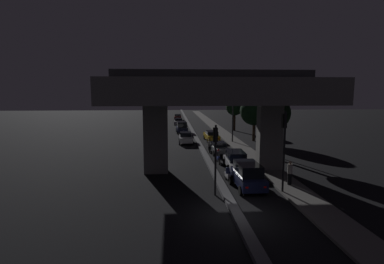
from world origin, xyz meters
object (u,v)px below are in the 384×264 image
Objects in this scene: car_white_second at (236,160)px; motorcycle_blue_filtering_mid at (218,157)px; street_lamp at (231,106)px; car_grey_third at (219,147)px; motorcycle_white_filtering_near at (228,174)px; motorcycle_black_filtering_far at (209,146)px; car_white_lead_oncoming at (186,138)px; traffic_light_left_of_median at (215,147)px; car_dark_blue_lead at (248,175)px; car_dark_red_fourth_oncoming at (178,117)px; pedestrian_on_sidewalk at (290,173)px; car_taxi_yellow_fourth at (212,136)px; car_dark_blue_second_oncoming at (182,127)px; car_white_third_oncoming at (179,121)px; traffic_light_right_of_median at (284,138)px.

motorcycle_blue_filtering_mid is (-1.21, 2.54, -0.27)m from car_white_second.
street_lamp reaches higher than car_grey_third.
motorcycle_white_filtering_near is 1.12× the size of motorcycle_black_filtering_far.
traffic_light_left_of_median is at bearing 3.92° from car_white_lead_oncoming.
motorcycle_white_filtering_near is (2.44, -17.95, -0.17)m from car_white_lead_oncoming.
car_dark_blue_lead is at bearing 11.42° from car_white_lead_oncoming.
traffic_light_left_of_median is 0.99× the size of car_dark_red_fourth_oncoming.
traffic_light_left_of_median is at bearing 158.66° from car_white_second.
pedestrian_on_sidewalk is at bearing -88.12° from street_lamp.
street_lamp is 5.25m from car_taxi_yellow_fourth.
car_dark_blue_second_oncoming is (-3.99, 8.55, 0.29)m from car_taxi_yellow_fourth.
car_dark_blue_second_oncoming reaches higher than car_white_third_oncoming.
motorcycle_blue_filtering_mid is (3.04, -45.54, -0.15)m from car_dark_red_fourth_oncoming.
car_dark_blue_lead reaches higher than car_taxi_yellow_fourth.
car_white_second is at bearing 6.83° from car_dark_blue_second_oncoming.
car_dark_red_fourth_oncoming is (-3.81, 40.89, 0.07)m from car_grey_third.
street_lamp is 8.70m from car_grey_third.
motorcycle_blue_filtering_mid is at bearing 5.04° from car_dark_red_fourth_oncoming.
motorcycle_blue_filtering_mid is at bearing 4.83° from car_dark_blue_second_oncoming.
motorcycle_white_filtering_near is (-3.25, 2.89, -3.27)m from traffic_light_right_of_median.
street_lamp is at bearing 88.79° from traffic_light_right_of_median.
car_white_second is at bearing 119.02° from pedestrian_on_sidewalk.
car_grey_third is at bearing 175.51° from car_taxi_yellow_fourth.
car_white_third_oncoming is 29.97m from motorcycle_black_filtering_far.
motorcycle_black_filtering_far is (-0.97, 0.91, -0.05)m from car_grey_third.
car_white_third_oncoming is at bearing 105.49° from street_lamp.
traffic_light_left_of_median reaches higher than motorcycle_white_filtering_near.
traffic_light_right_of_median reaches higher than motorcycle_black_filtering_far.
pedestrian_on_sidewalk is (7.15, -53.32, 0.30)m from car_dark_red_fourth_oncoming.
car_white_second reaches higher than car_white_lead_oncoming.
motorcycle_blue_filtering_mid is 8.81m from pedestrian_on_sidewalk.
street_lamp is 12.80m from car_dark_blue_second_oncoming.
pedestrian_on_sidewalk reaches higher than car_white_lead_oncoming.
car_white_second is 14.73m from car_white_lead_oncoming.
street_lamp is 1.78× the size of car_taxi_yellow_fourth.
car_white_third_oncoming is at bearing 0.57° from motorcycle_white_filtering_near.
car_white_lead_oncoming is at bearing 17.12° from car_white_second.
street_lamp is 2.13× the size of car_dark_blue_second_oncoming.
traffic_light_left_of_median is 6.31m from pedestrian_on_sidewalk.
traffic_light_right_of_median reaches higher than car_grey_third.
traffic_light_right_of_median is 14.36m from car_grey_third.
car_dark_blue_lead is 12.66m from car_grey_third.
traffic_light_right_of_median is at bearing -134.97° from motorcycle_white_filtering_near.
car_white_second is 5.99m from pedestrian_on_sidewalk.
car_dark_blue_lead is (2.56, 1.15, -2.29)m from traffic_light_left_of_median.
car_taxi_yellow_fourth reaches higher than motorcycle_blue_filtering_mid.
car_dark_red_fourth_oncoming is at bearing 179.88° from car_white_third_oncoming.
motorcycle_blue_filtering_mid is (0.22, 6.28, 0.01)m from motorcycle_white_filtering_near.
street_lamp reaches higher than car_white_lead_oncoming.
street_lamp is 2.13× the size of car_white_lead_oncoming.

